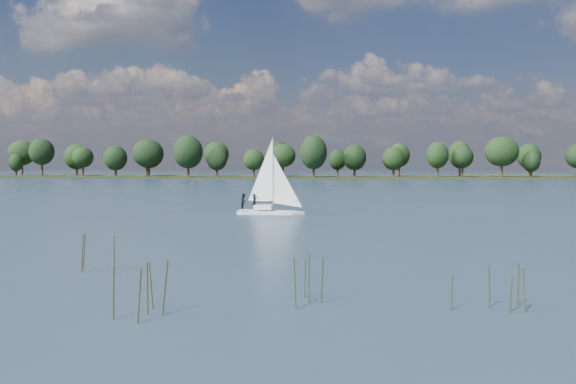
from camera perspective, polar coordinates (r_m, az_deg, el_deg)
The scene contains 5 objects.
ground at distance 136.88m, azimuth 6.53°, elevation 0.21°, with size 700.00×700.00×0.00m, color #233342.
far_shore at distance 248.81m, azimuth 5.92°, elevation 1.26°, with size 660.00×40.00×1.50m, color black.
sailboat at distance 70.08m, azimuth -1.91°, elevation 0.03°, with size 6.86×2.54×8.82m.
treeline at distance 244.97m, azimuth 3.53°, elevation 3.16°, with size 563.00×74.29×17.64m.
reeds at distance 27.72m, azimuth 12.84°, elevation -7.17°, with size 58.97×12.54×2.40m.
Camera 1 is at (-3.25, -36.73, 5.54)m, focal length 40.00 mm.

